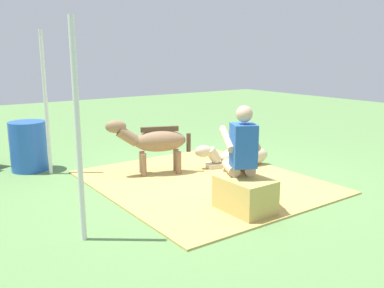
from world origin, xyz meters
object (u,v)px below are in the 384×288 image
Objects in this scene: pony_standing at (154,141)px; water_barrel at (29,146)px; person_seated at (241,153)px; pony_lying at (239,156)px; tent_pole_right at (46,104)px; tent_pole_left at (78,133)px; hay_bale at (245,195)px.

pony_standing reaches higher than water_barrel.
person_seated is 1.02× the size of pony_standing.
tent_pole_right is at bearing 62.24° from pony_lying.
person_seated is at bearing -175.77° from pony_standing.
pony_standing is at bearing -48.43° from tent_pole_left.
tent_pole_left reaches higher than hay_bale.
water_barrel is at bearing -4.79° from tent_pole_left.
tent_pole_right reaches higher than water_barrel.
pony_standing is 0.57× the size of tent_pole_right.
person_seated is 0.97× the size of pony_lying.
person_seated reaches higher than pony_standing.
hay_bale is 3.85m from water_barrel.
hay_bale reaches higher than pony_lying.
pony_lying is (1.46, -1.29, -0.53)m from person_seated.
water_barrel is (3.48, 1.64, 0.19)m from hay_bale.
tent_pole_left reaches higher than pony_standing.
person_seated is (0.15, -0.05, 0.50)m from hay_bale.
hay_bale is 0.51× the size of pony_lying.
water_barrel is 0.36× the size of tent_pole_left.
person_seated is 0.58× the size of tent_pole_left.
pony_standing is 2.49m from tent_pole_left.
pony_standing is at bearing 2.51° from hay_bale.
pony_standing is 1.53m from pony_lying.
tent_pole_left reaches higher than water_barrel.
tent_pole_left is at bearing 82.33° from person_seated.
person_seated is 0.58× the size of tent_pole_right.
pony_lying is at bearing -69.65° from tent_pole_left.
hay_bale is 3.51m from tent_pole_right.
hay_bale is 0.52m from person_seated.
water_barrel is (1.87, 2.98, 0.22)m from pony_lying.
person_seated is 3.75m from water_barrel.
tent_pole_left and tent_pole_right have the same top height.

